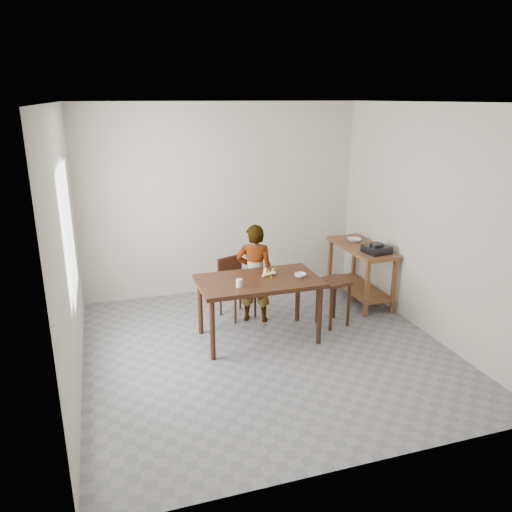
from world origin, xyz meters
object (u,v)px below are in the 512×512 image
object	(u,v)px
dining_table	(259,309)
child	(255,273)
dining_chair	(238,288)
prep_counter	(360,273)
stool	(333,302)

from	to	relation	value
dining_table	child	size ratio (longest dim) A/B	1.10
child	dining_chair	distance (m)	0.35
prep_counter	stool	size ratio (longest dim) A/B	2.02
stool	prep_counter	bearing A→B (deg)	40.65
child	dining_chair	world-z (taller)	child
dining_table	child	distance (m)	0.58
dining_chair	prep_counter	bearing A→B (deg)	-20.93
dining_chair	stool	xyz separation A→B (m)	(1.07, -0.60, -0.09)
dining_chair	stool	size ratio (longest dim) A/B	1.31
dining_table	child	world-z (taller)	child
prep_counter	child	distance (m)	1.64
dining_table	stool	world-z (taller)	dining_table
dining_table	stool	size ratio (longest dim) A/B	2.36
dining_table	dining_chair	xyz separation A→B (m)	(-0.06, 0.69, 0.01)
child	stool	size ratio (longest dim) A/B	2.15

